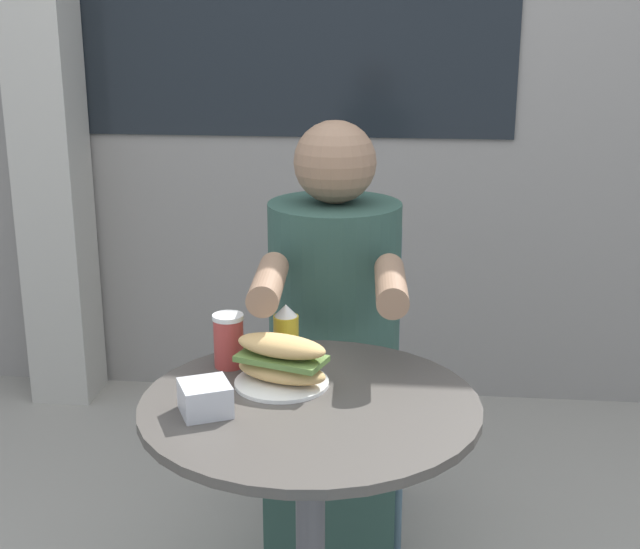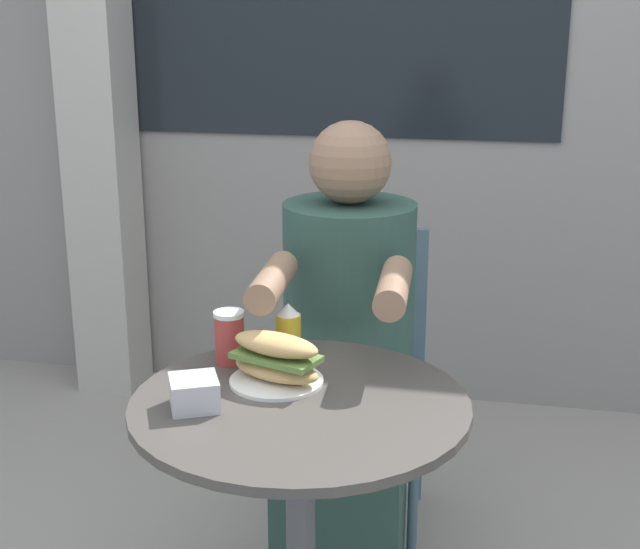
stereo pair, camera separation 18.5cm
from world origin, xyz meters
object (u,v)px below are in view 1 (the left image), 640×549
(diner_chair, at_px, (341,348))
(sandwich_on_plate, at_px, (281,362))
(seated_diner, at_px, (333,392))
(drink_cup, at_px, (229,340))
(condiment_bottle, at_px, (286,331))
(cafe_table, at_px, (310,494))

(diner_chair, bearing_deg, sandwich_on_plate, 82.50)
(seated_diner, relative_size, drink_cup, 10.57)
(drink_cup, bearing_deg, sandwich_on_plate, -34.36)
(diner_chair, distance_m, sandwich_on_plate, 0.83)
(diner_chair, distance_m, condiment_bottle, 0.70)
(seated_diner, bearing_deg, diner_chair, -92.05)
(sandwich_on_plate, xyz_separation_m, condiment_bottle, (-0.01, 0.15, 0.01))
(diner_chair, relative_size, seated_diner, 0.71)
(diner_chair, bearing_deg, cafe_table, 87.27)
(seated_diner, bearing_deg, drink_cup, 58.61)
(drink_cup, height_order, condiment_bottle, condiment_bottle)
(sandwich_on_plate, relative_size, condiment_bottle, 1.74)
(condiment_bottle, bearing_deg, sandwich_on_plate, -85.64)
(diner_chair, xyz_separation_m, drink_cup, (-0.18, -0.70, 0.28))
(diner_chair, xyz_separation_m, sandwich_on_plate, (-0.06, -0.79, 0.27))
(drink_cup, bearing_deg, diner_chair, 75.29)
(drink_cup, distance_m, condiment_bottle, 0.13)
(seated_diner, xyz_separation_m, condiment_bottle, (-0.08, -0.29, 0.27))
(cafe_table, distance_m, sandwich_on_plate, 0.27)
(diner_chair, relative_size, sandwich_on_plate, 4.16)
(cafe_table, height_order, condiment_bottle, condiment_bottle)
(cafe_table, bearing_deg, drink_cup, 140.18)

